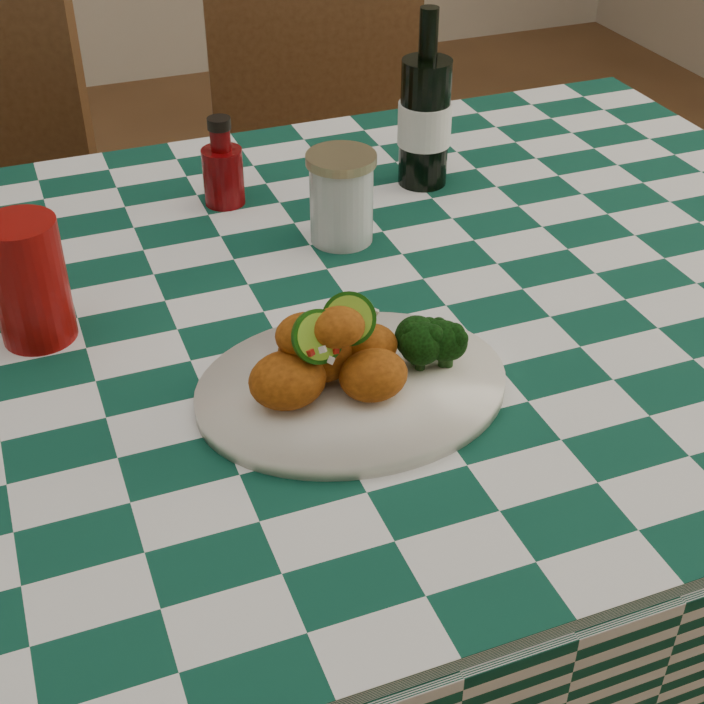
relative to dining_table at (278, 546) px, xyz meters
name	(u,v)px	position (x,y,z in m)	size (l,w,h in m)	color
dining_table	(278,546)	(0.00, 0.00, 0.00)	(1.66, 1.06, 0.79)	#0D4130
plate	(352,388)	(0.04, -0.18, 0.40)	(0.33, 0.25, 0.02)	white
fried_chicken_pile	(335,348)	(0.02, -0.18, 0.46)	(0.15, 0.11, 0.09)	#AE5410
broccoli_side	(429,336)	(0.13, -0.17, 0.44)	(0.07, 0.07, 0.05)	black
red_tumbler	(29,281)	(-0.25, 0.04, 0.46)	(0.08, 0.08, 0.14)	maroon
ketchup_bottle	(222,161)	(0.03, 0.29, 0.46)	(0.06, 0.06, 0.12)	#5D0406
mason_jar	(341,198)	(0.15, 0.13, 0.45)	(0.09, 0.09, 0.12)	#B2BCBA
beer_bottle	(426,99)	(0.32, 0.25, 0.52)	(0.08, 0.08, 0.25)	black
wooden_chair_right	(332,225)	(0.35, 0.72, 0.08)	(0.43, 0.45, 0.94)	#472814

